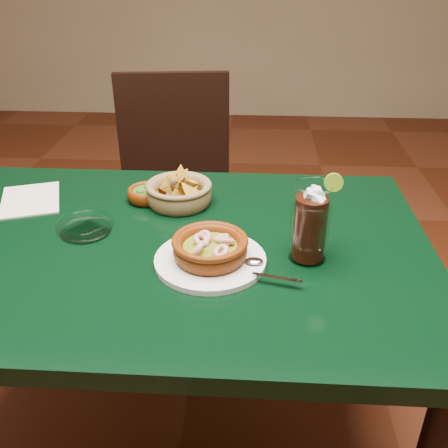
# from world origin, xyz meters

# --- Properties ---
(dining_table) EXTENTS (1.20, 0.80, 0.75)m
(dining_table) POSITION_xyz_m (0.00, 0.00, 0.65)
(dining_table) COLOR black
(dining_table) RESTS_ON ground
(dining_chair) EXTENTS (0.48, 0.48, 0.94)m
(dining_chair) POSITION_xyz_m (-0.09, 0.71, 0.52)
(dining_chair) COLOR black
(dining_chair) RESTS_ON ground
(shrimp_plate) EXTENTS (0.30, 0.23, 0.07)m
(shrimp_plate) POSITION_xyz_m (0.12, -0.08, 0.78)
(shrimp_plate) COLOR silver
(shrimp_plate) RESTS_ON dining_table
(chip_basket) EXTENTS (0.20, 0.20, 0.11)m
(chip_basket) POSITION_xyz_m (0.01, 0.19, 0.78)
(chip_basket) COLOR olive
(chip_basket) RESTS_ON dining_table
(guacamole_ramekin) EXTENTS (0.12, 0.12, 0.04)m
(guacamole_ramekin) POSITION_xyz_m (-0.08, 0.20, 0.77)
(guacamole_ramekin) COLOR #4F1D04
(guacamole_ramekin) RESTS_ON dining_table
(cola_drink) EXTENTS (0.17, 0.17, 0.19)m
(cola_drink) POSITION_xyz_m (0.32, -0.05, 0.83)
(cola_drink) COLOR white
(cola_drink) RESTS_ON dining_table
(glass_ashtray) EXTENTS (0.14, 0.14, 0.03)m
(glass_ashtray) POSITION_xyz_m (-0.18, 0.03, 0.77)
(glass_ashtray) COLOR white
(glass_ashtray) RESTS_ON dining_table
(paper_menu) EXTENTS (0.20, 0.23, 0.00)m
(paper_menu) POSITION_xyz_m (-0.38, 0.18, 0.75)
(paper_menu) COLOR beige
(paper_menu) RESTS_ON dining_table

